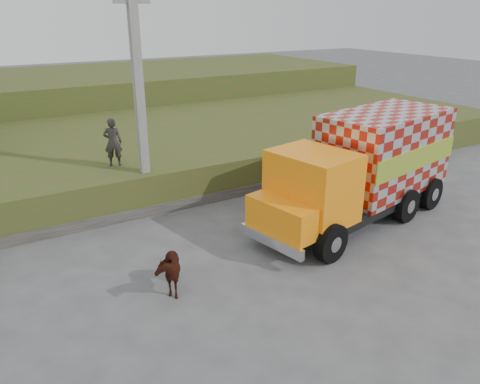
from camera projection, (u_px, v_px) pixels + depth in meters
ground at (232, 255)px, 14.22m from camera, size 120.00×120.00×0.00m
embankment at (127, 151)px, 21.97m from camera, size 40.00×12.00×1.50m
embankment_far at (70, 97)px, 31.32m from camera, size 40.00×12.00×3.00m
retaining_strip at (125, 214)px, 16.57m from camera, size 16.00×0.50×0.40m
utility_pole at (140, 100)px, 15.95m from camera, size 1.20×0.30×8.00m
cargo_truck at (365, 167)px, 16.16m from camera, size 8.57×4.20×3.67m
cow at (167, 269)px, 12.26m from camera, size 1.12×1.62×1.25m
pedestrian at (113, 142)px, 17.25m from camera, size 0.77×0.65×1.81m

